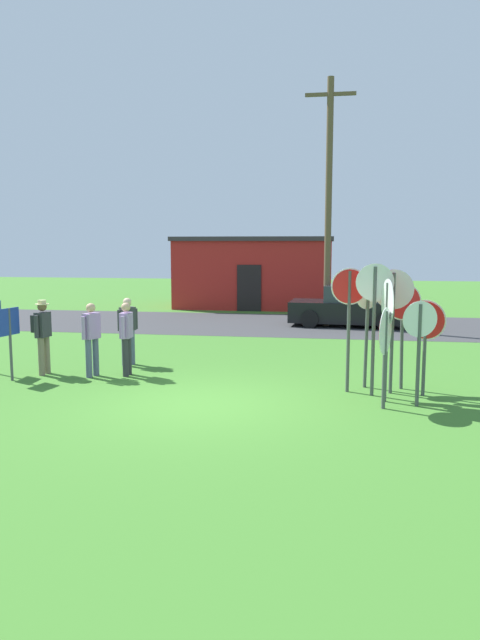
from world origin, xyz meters
TOP-DOWN VIEW (x-y plane):
  - ground_plane at (0.00, 0.00)m, footprint 80.00×80.00m
  - street_asphalt at (0.00, 11.39)m, footprint 60.00×6.40m
  - building_background at (-1.27, 17.74)m, footprint 7.49×4.50m
  - utility_pole at (2.26, 11.30)m, footprint 1.80×0.24m
  - parked_car_on_street at (3.13, 11.41)m, footprint 4.43×2.27m
  - stop_sign_rear_right at (4.30, 1.35)m, footprint 0.73×0.34m
  - stop_sign_leaning_left at (3.67, 1.44)m, footprint 0.80×0.07m
  - stop_sign_low_front at (3.29, 1.19)m, footprint 0.74×0.07m
  - stop_sign_far_back at (2.81, 1.41)m, footprint 0.74×0.10m
  - stop_sign_rear_left at (3.43, 0.26)m, footprint 0.29×0.82m
  - stop_sign_nearest at (3.50, 0.76)m, footprint 0.17×0.89m
  - stop_sign_leaning_right at (3.92, 1.89)m, footprint 0.76×0.23m
  - stop_sign_center_cluster at (3.19, 1.85)m, footprint 0.51×0.44m
  - stop_sign_tallest at (4.07, 0.53)m, footprint 0.65×0.21m
  - person_in_blue at (-4.14, 1.96)m, footprint 0.41×0.57m
  - person_with_sunhat at (-2.57, 3.29)m, footprint 0.47×0.48m
  - person_near_signs at (-2.92, 1.90)m, footprint 0.34×0.54m
  - person_on_left at (-2.18, 2.14)m, footprint 0.23×0.57m
  - info_panel_leftmost at (-4.54, 1.26)m, footprint 0.14×0.59m

SIDE VIEW (x-z plane):
  - ground_plane at x=0.00m, z-range 0.00..0.00m
  - street_asphalt at x=0.00m, z-range 0.00..0.01m
  - parked_car_on_street at x=3.13m, z-range -0.07..1.44m
  - person_near_signs at x=-2.92m, z-range 0.11..1.80m
  - person_on_left at x=-2.18m, z-range 0.11..1.80m
  - person_with_sunhat at x=-2.57m, z-range 0.14..1.83m
  - person_in_blue at x=-4.14m, z-range 0.14..1.88m
  - info_panel_leftmost at x=-4.54m, z-range 0.30..1.92m
  - stop_sign_rear_left at x=3.43m, z-range 0.33..2.21m
  - stop_sign_rear_right at x=4.30m, z-range 0.35..2.27m
  - stop_sign_tallest at x=4.07m, z-range 0.34..2.32m
  - stop_sign_leaning_right at x=3.92m, z-range 0.41..2.62m
  - stop_sign_center_cluster at x=3.19m, z-range 0.39..2.71m
  - stop_sign_nearest at x=3.50m, z-range 0.46..2.82m
  - building_background at x=-1.27m, z-range 0.01..3.37m
  - stop_sign_far_back at x=2.81m, z-range 0.46..3.00m
  - stop_sign_leaning_left at x=3.67m, z-range 0.47..2.99m
  - stop_sign_low_front at x=3.29m, z-range 0.48..3.12m
  - utility_pole at x=2.26m, z-range 0.19..9.09m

